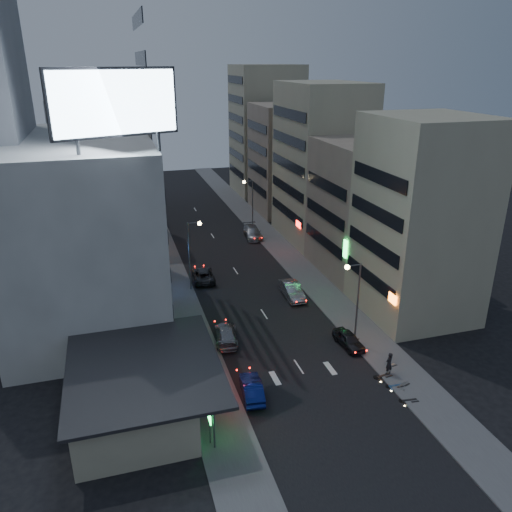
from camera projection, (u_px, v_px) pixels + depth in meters
name	position (u px, v px, depth m)	size (l,w,h in m)	color
ground	(317.00, 394.00, 39.42)	(180.00, 180.00, 0.00)	black
sidewalk_left	(168.00, 266.00, 64.06)	(4.00, 120.00, 0.12)	#4C4C4F
sidewalk_right	(285.00, 253.00, 68.29)	(4.00, 120.00, 0.12)	#4C4C4F
food_court	(133.00, 389.00, 36.80)	(11.00, 13.00, 3.88)	tan
white_building	(83.00, 229.00, 49.48)	(14.00, 24.00, 18.00)	silver
shophouse_near	(420.00, 220.00, 49.12)	(10.00, 11.00, 20.00)	tan
shophouse_mid	(367.00, 208.00, 60.24)	(11.00, 12.00, 16.00)	gray
shophouse_far	(321.00, 164.00, 70.62)	(10.00, 14.00, 22.00)	tan
far_left_a	(98.00, 169.00, 71.83)	(11.00, 10.00, 20.00)	silver
far_left_b	(96.00, 169.00, 84.21)	(12.00, 10.00, 15.00)	gray
far_right_a	(288.00, 159.00, 84.87)	(11.00, 12.00, 18.00)	gray
far_right_b	(266.00, 131.00, 96.40)	(12.00, 12.00, 24.00)	tan
billboard	(115.00, 103.00, 36.97)	(9.52, 3.75, 6.20)	#595B60
street_lamp_right_near	(354.00, 292.00, 44.38)	(1.60, 0.44, 8.02)	#595B60
street_lamp_left	(192.00, 246.00, 55.53)	(1.60, 0.44, 8.02)	#595B60
street_lamp_right_far	(250.00, 198.00, 74.73)	(1.60, 0.44, 8.02)	#595B60
parked_car_right_near	(349.00, 340.00, 45.85)	(1.60, 3.97, 1.35)	#25252A
parked_car_right_mid	(292.00, 290.00, 55.38)	(1.74, 4.99, 1.64)	#A3A4AB
parked_car_left	(203.00, 275.00, 59.66)	(2.39, 5.17, 1.44)	#2B2C31
parked_car_right_far	(253.00, 232.00, 74.19)	(2.29, 5.63, 1.63)	#999BA0
road_car_blue	(252.00, 388.00, 39.01)	(1.52, 4.35, 1.43)	navy
road_car_silver	(226.00, 334.00, 46.70)	(2.01, 4.96, 1.44)	gray
person	(389.00, 363.00, 41.50)	(0.72, 0.47, 1.98)	black
scooter_black_a	(417.00, 392.00, 38.61)	(1.76, 0.59, 1.07)	black
scooter_silver_a	(406.00, 376.00, 40.64)	(1.71, 0.57, 1.04)	gray
scooter_blue	(402.00, 378.00, 40.36)	(1.70, 0.57, 1.04)	navy
scooter_black_b	(389.00, 367.00, 41.74)	(1.89, 0.63, 1.16)	black
scooter_silver_b	(395.00, 358.00, 43.14)	(1.59, 0.53, 0.97)	#9FA2A7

